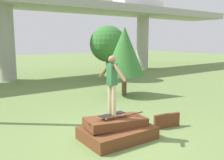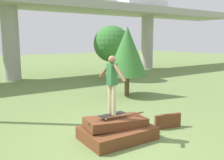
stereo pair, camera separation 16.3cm
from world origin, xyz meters
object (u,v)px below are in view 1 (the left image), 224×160
Objects in this scene: car_on_overpass_right at (138,1)px; tree_mid_back at (108,44)px; skater at (112,81)px; tree_behind_right at (124,51)px; skateboard at (112,115)px.

car_on_overpass_right is 7.47m from tree_mid_back.
skater is 0.44× the size of tree_mid_back.
tree_behind_right is (-7.71, -7.80, -3.90)m from car_on_overpass_right.
skater is 10.31m from tree_mid_back.
skater reaches higher than skateboard.
tree_behind_right is at bearing 48.06° from skater.
skateboard is at bearing 90.00° from skater.
skateboard is 0.18× the size of car_on_overpass_right.
car_on_overpass_right reaches higher than skateboard.
tree_mid_back is at bearing 55.87° from skater.
tree_behind_right is at bearing -115.46° from tree_mid_back.
tree_mid_back is at bearing -149.03° from car_on_overpass_right.
car_on_overpass_right is at bearing 46.25° from skateboard.
tree_behind_right is (3.65, 4.06, 0.53)m from skater.
skateboard is at bearing -124.13° from tree_mid_back.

